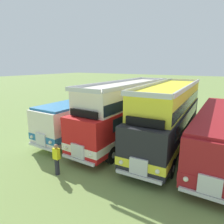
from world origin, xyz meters
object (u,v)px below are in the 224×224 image
object	(u,v)px
bus_first_in_row	(94,112)
bus_second_in_row	(128,109)
marshal_person	(57,159)
bus_third_in_row	(169,114)
bus_fourth_in_row	(220,131)

from	to	relation	value
bus_first_in_row	bus_second_in_row	world-z (taller)	bus_second_in_row
bus_second_in_row	marshal_person	size ratio (longest dim) A/B	6.65
bus_second_in_row	bus_third_in_row	world-z (taller)	same
marshal_person	bus_third_in_row	bearing A→B (deg)	60.34
bus_fourth_in_row	bus_first_in_row	bearing A→B (deg)	179.97
bus_fourth_in_row	marshal_person	world-z (taller)	bus_fourth_in_row
bus_third_in_row	marshal_person	bearing A→B (deg)	-119.66
bus_first_in_row	bus_fourth_in_row	size ratio (longest dim) A/B	1.03
bus_third_in_row	bus_fourth_in_row	world-z (taller)	bus_third_in_row
bus_third_in_row	marshal_person	size ratio (longest dim) A/B	6.55
bus_third_in_row	bus_first_in_row	bearing A→B (deg)	-179.12
bus_fourth_in_row	marshal_person	distance (m)	9.85
bus_second_in_row	bus_fourth_in_row	xyz separation A→B (m)	(6.40, -0.02, -0.61)
bus_third_in_row	marshal_person	xyz separation A→B (m)	(-3.90, -6.86, -1.48)
bus_second_in_row	bus_third_in_row	bearing A→B (deg)	1.43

